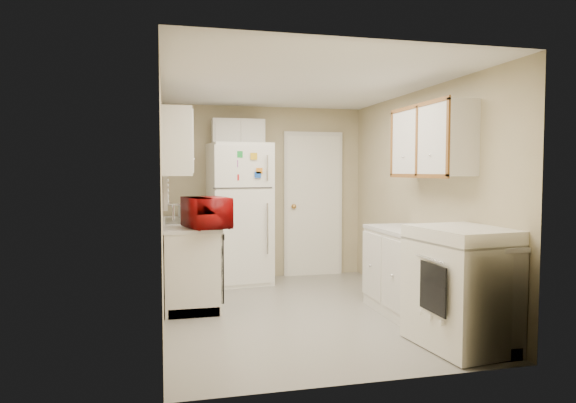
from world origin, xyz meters
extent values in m
plane|color=#A8A49C|center=(0.00, 0.00, 0.00)|extent=(3.80, 3.80, 0.00)
plane|color=white|center=(0.00, 0.00, 2.40)|extent=(3.80, 3.80, 0.00)
plane|color=tan|center=(-1.40, 0.00, 1.20)|extent=(3.80, 3.80, 0.00)
plane|color=tan|center=(1.40, 0.00, 1.20)|extent=(3.80, 3.80, 0.00)
plane|color=tan|center=(0.00, 1.90, 1.20)|extent=(2.80, 2.80, 0.00)
plane|color=tan|center=(0.00, -1.90, 1.20)|extent=(2.80, 2.80, 0.00)
cube|color=silver|center=(-1.10, 0.90, 0.45)|extent=(0.60, 1.80, 0.90)
cube|color=black|center=(-0.81, 0.30, 0.49)|extent=(0.03, 0.58, 0.72)
cube|color=gray|center=(-1.10, 1.05, 0.86)|extent=(0.54, 0.74, 0.16)
imported|color=#7D0606|center=(-0.95, 0.21, 1.05)|extent=(0.65, 0.46, 0.39)
imported|color=silver|center=(-1.15, 1.60, 1.00)|extent=(0.13, 0.13, 0.21)
cube|color=silver|center=(-1.36, 1.05, 1.60)|extent=(0.10, 0.98, 1.08)
cube|color=silver|center=(-1.25, 0.22, 1.80)|extent=(0.30, 0.45, 0.70)
cube|color=white|center=(-0.41, 1.60, 0.93)|extent=(0.84, 0.82, 1.87)
cube|color=silver|center=(-0.40, 1.75, 2.00)|extent=(0.70, 0.30, 0.40)
cube|color=white|center=(0.70, 1.86, 1.02)|extent=(0.86, 0.06, 2.08)
cube|color=silver|center=(1.10, -0.80, 0.45)|extent=(0.60, 2.00, 0.90)
cube|color=white|center=(1.08, -1.38, 0.52)|extent=(0.78, 0.92, 1.03)
cube|color=silver|center=(1.25, -0.50, 1.80)|extent=(0.30, 1.20, 0.70)
camera|label=1|loc=(-1.37, -5.22, 1.49)|focal=32.00mm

